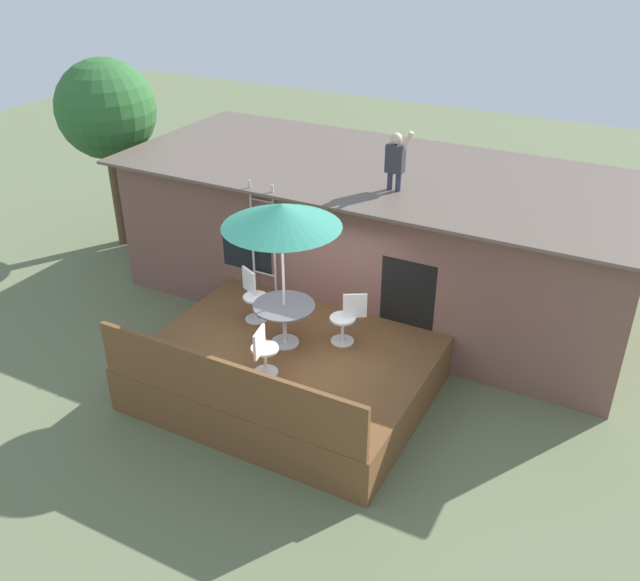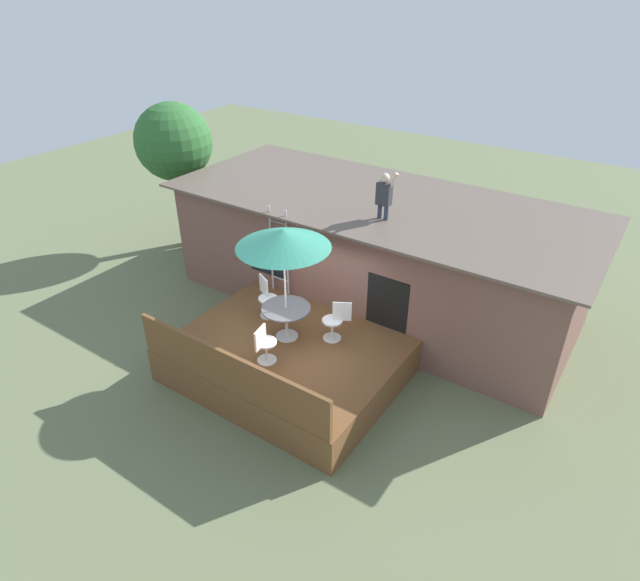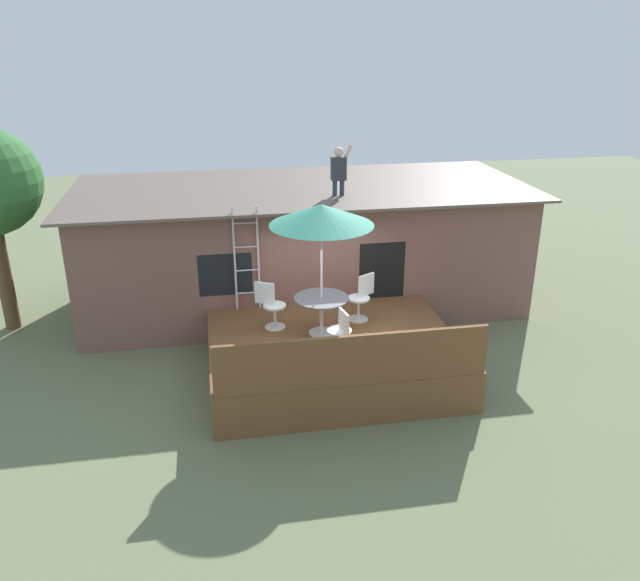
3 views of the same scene
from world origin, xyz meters
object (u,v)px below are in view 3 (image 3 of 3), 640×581
object	(u,v)px
patio_table	(321,305)
patio_chair_near	(341,333)
person_figure	(339,168)
patio_chair_right	(361,298)
patio_chair_left	(271,305)
patio_umbrella	(322,215)
step_ladder	(247,259)

from	to	relation	value
patio_table	patio_chair_near	xyz separation A→B (m)	(0.18, -0.96, -0.13)
person_figure	patio_table	bearing A→B (deg)	-108.34
patio_chair_right	patio_chair_near	bearing A→B (deg)	33.48
patio_table	patio_chair_left	size ratio (longest dim) A/B	1.13
patio_chair_right	patio_chair_near	xyz separation A→B (m)	(-0.73, -1.49, 0.00)
patio_umbrella	patio_chair_near	bearing A→B (deg)	-79.59
patio_chair_left	patio_chair_near	world-z (taller)	same
person_figure	patio_chair_near	xyz separation A→B (m)	(-0.67, -3.50, -2.21)
patio_chair_near	patio_umbrella	bearing A→B (deg)	0.00
patio_umbrella	patio_chair_right	distance (m)	2.16
patio_chair_left	patio_chair_near	xyz separation A→B (m)	(1.09, -1.42, 0.00)
patio_umbrella	person_figure	world-z (taller)	person_figure
patio_umbrella	step_ladder	size ratio (longest dim) A/B	1.15
step_ladder	person_figure	bearing A→B (deg)	27.25
patio_umbrella	patio_chair_right	xyz separation A→B (m)	(0.91, 0.53, -1.89)
patio_chair_left	patio_chair_near	distance (m)	1.79
patio_table	patio_chair_left	world-z (taller)	patio_chair_left
step_ladder	patio_chair_left	distance (m)	1.24
step_ladder	person_figure	world-z (taller)	person_figure
step_ladder	patio_chair_right	bearing A→B (deg)	-22.51
step_ladder	patio_table	bearing A→B (deg)	-48.25
patio_umbrella	patio_chair_right	bearing A→B (deg)	30.47
person_figure	patio_chair_right	distance (m)	2.98
patio_table	patio_chair_near	distance (m)	0.99
person_figure	patio_chair_near	distance (m)	4.19
patio_table	patio_chair_right	distance (m)	1.06
step_ladder	patio_chair_near	size ratio (longest dim) A/B	2.39
patio_umbrella	patio_chair_left	xyz separation A→B (m)	(-0.91, 0.46, -1.89)
patio_chair_right	person_figure	bearing A→B (deg)	-118.63
person_figure	patio_chair_near	bearing A→B (deg)	-100.76
person_figure	patio_umbrella	bearing A→B (deg)	-108.34
patio_chair_near	step_ladder	bearing A→B (deg)	20.94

